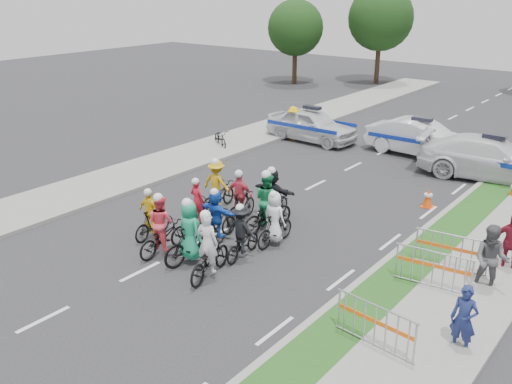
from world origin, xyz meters
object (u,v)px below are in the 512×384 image
Objects in this scene: rider_4 at (242,236)px; spectator_0 at (464,319)px; rider_0 at (209,255)px; rider_1 at (191,238)px; police_car_2 at (492,159)px; rider_6 at (198,210)px; marshal_hiviz at (293,123)px; rider_7 at (275,224)px; barrier_1 at (433,271)px; barrier_0 at (375,328)px; rider_10 at (217,190)px; barrier_2 at (451,253)px; rider_8 at (267,208)px; rider_2 at (162,231)px; rider_11 at (272,198)px; police_car_0 at (312,125)px; rider_3 at (152,218)px; rider_5 at (217,218)px; spectator_1 at (491,260)px; tree_3 at (381,18)px; cone_0 at (428,198)px; police_car_1 at (420,138)px; spectator_2 at (511,243)px; parked_bike at (220,138)px; tree_0 at (295,28)px; rider_9 at (241,201)px.

rider_4 is 6.57m from spectator_0.
rider_0 is 1.03× the size of rider_1.
rider_4 reaches higher than police_car_2.
marshal_hiviz is at bearing -71.90° from rider_6.
rider_7 reaches higher than barrier_1.
rider_6 is at bearing 161.27° from barrier_0.
rider_10 is 9.00m from barrier_0.
police_car_2 is (4.38, 12.75, 0.07)m from rider_1.
barrier_0 is 4.50m from barrier_2.
rider_8 reaches higher than rider_7.
rider_7 is (2.23, 2.49, -0.02)m from rider_2.
rider_11 is 0.33× the size of police_car_2.
rider_3 is at bearing -167.28° from police_car_0.
rider_2 is at bearing -175.18° from spectator_0.
barrier_2 is (10.45, -9.26, -0.24)m from police_car_0.
rider_3 is 2.03m from rider_5.
police_car_2 is at bearing 98.85° from spectator_1.
rider_10 is at bearing -16.60° from rider_7.
tree_3 reaches higher than spectator_0.
rider_0 is 0.97× the size of rider_8.
cone_0 is (-2.35, 8.75, -0.22)m from barrier_0.
rider_11 is 0.96× the size of barrier_1.
police_car_0 is 0.82× the size of police_car_2.
rider_8 reaches higher than police_car_0.
police_car_1 is at bearing -97.25° from rider_11.
spectator_1 is 1.06× the size of spectator_2.
rider_8 reaches higher than rider_11.
police_car_2 is 8.32m from spectator_2.
cone_0 is at bearing -112.33° from rider_8.
barrier_1 is 0.27× the size of tree_3.
marshal_hiviz is (-12.54, 7.90, -0.03)m from spectator_2.
police_car_1 is 2.45× the size of barrier_0.
spectator_1 is at bearing 96.84° from spectator_0.
rider_10 is 9.97m from spectator_0.
marshal_hiviz is 0.23× the size of tree_3.
parked_bike is at bearing -41.04° from rider_11.
rider_4 is 7.36m from spectator_2.
barrier_0 is at bearing -52.79° from tree_0.
police_car_1 is at bearing -57.64° from tree_3.
rider_0 is 1.17× the size of spectator_2.
rider_2 is at bearing 99.83° from rider_10.
police_car_1 is 20.11m from tree_3.
spectator_1 is 1.13× the size of parked_bike.
rider_9 is 0.95× the size of rider_10.
tree_0 reaches higher than rider_7.
rider_2 is 9.70m from spectator_2.
rider_8 is 1.05× the size of barrier_1.
tree_3 reaches higher than spectator_1.
rider_4 is 2.81m from rider_11.
rider_11 is at bearing -176.94° from rider_10.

